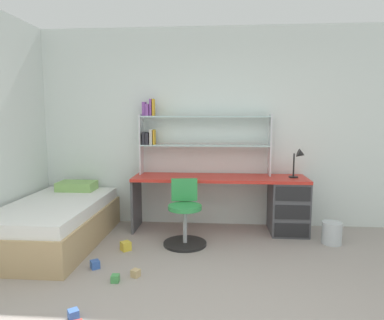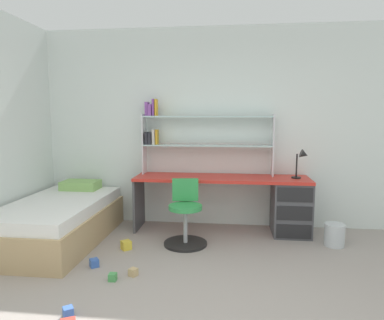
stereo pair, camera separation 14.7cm
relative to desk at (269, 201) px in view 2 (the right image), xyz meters
The scene contains 12 objects.
room_shell 2.44m from the desk, 151.02° to the right, with size 5.95×6.44×2.75m.
desk is the anchor object (origin of this frame).
bookshelf_hutch 1.37m from the desk, behind, with size 1.78×0.22×1.03m.
desk_lamp 0.69m from the desk, ahead, with size 0.20×0.17×0.38m.
swivel_chair 1.17m from the desk, 153.07° to the right, with size 0.52×0.52×0.78m.
bed_platform 2.68m from the desk, 166.45° to the right, with size 1.05×1.85×0.63m.
waste_bin 0.88m from the desk, 27.41° to the right, with size 0.23×0.23×0.27m, color silver.
toy_block_yellow_0 1.91m from the desk, 155.18° to the right, with size 0.10×0.10×0.10m, color gold.
toy_block_blue_1 2.79m from the desk, 128.80° to the right, with size 0.07×0.07×0.07m, color #3860B7.
toy_block_natural_3 2.05m from the desk, 134.95° to the right, with size 0.07×0.07×0.07m, color tan.
toy_block_green_4 2.25m from the desk, 135.72° to the right, with size 0.07×0.07×0.07m, color #479E51.
toy_block_blue_5 2.30m from the desk, 145.80° to the right, with size 0.08×0.08×0.08m, color #3860B7.
Camera 2 is at (0.18, -2.10, 1.53)m, focal length 32.28 mm.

